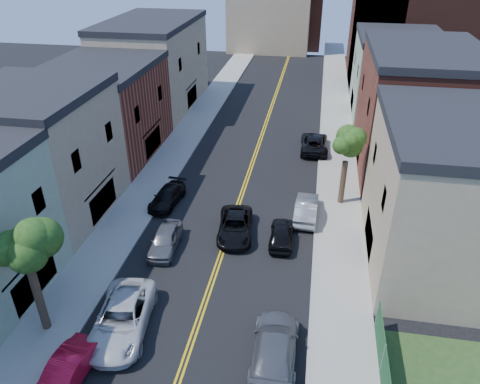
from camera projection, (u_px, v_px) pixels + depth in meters
The scene contains 24 objects.
sidewalk_left at pixel (182, 139), 46.73m from camera, with size 3.20×100.00×0.15m, color gray.
sidewalk_right at pixel (338, 150), 44.37m from camera, with size 3.20×100.00×0.15m, color gray.
curb_left at pixel (199, 141), 46.47m from camera, with size 0.30×100.00×0.15m, color gray.
curb_right at pixel (320, 149), 44.63m from camera, with size 0.30×100.00×0.15m, color gray.
bldg_left_tan_near at pixel (38, 158), 32.62m from camera, with size 9.00×10.00×9.00m, color #998466.
bldg_left_brick at pixel (105, 113), 42.27m from camera, with size 9.00×12.00×8.00m, color brown.
bldg_left_tan_far at pixel (154, 67), 53.86m from camera, with size 9.00×16.00×9.50m, color #998466.
bldg_right_tan at pixel (452, 200), 27.58m from camera, with size 9.00×12.00×9.00m, color #998466.
bldg_right_brick at pixel (416, 113), 39.30m from camera, with size 9.00×14.00×10.00m, color brown.
bldg_right_palegrn at pixel (395, 77), 51.63m from camera, with size 9.00×12.00×8.50m, color gray.
church at pixel (403, 27), 62.67m from camera, with size 16.20×14.20×22.60m.
backdrop_left at pixel (269, 15), 79.09m from camera, with size 14.00×8.00×12.00m, color #998466.
backdrop_center at pixel (294, 18), 82.40m from camera, with size 10.00×8.00×10.00m, color brown.
tree_left_mid at pixel (19, 228), 21.27m from camera, with size 5.20×5.20×9.29m.
tree_right_far at pixel (349, 136), 33.00m from camera, with size 4.40×4.40×8.03m.
red_sedan at pixel (66, 373), 21.24m from camera, with size 1.50×4.29×1.41m, color #BA0C28.
white_pickup at pixel (122, 318), 24.07m from camera, with size 2.74×5.94×1.65m, color silver.
grey_car_left at pixel (165, 240), 30.40m from camera, with size 1.72×4.27×1.45m, color #55565C.
black_car_left at pixel (167, 197), 35.52m from camera, with size 1.80×4.42×1.28m, color black.
grey_car_right at pixel (275, 348), 22.40m from camera, with size 2.25×5.54×1.61m, color #525359.
black_car_right at pixel (282, 234), 31.08m from camera, with size 1.61×4.01×1.37m, color black.
silver_car_right at pixel (306, 208), 33.76m from camera, with size 1.61×4.63×1.52m, color #929498.
dark_car_right_far at pixel (314, 143), 44.25m from camera, with size 2.54×5.51×1.53m, color black.
black_suv_lane at pixel (235, 226), 31.84m from camera, with size 2.33×5.05×1.40m, color black.
Camera 1 is at (5.38, -1.56, 18.62)m, focal length 34.00 mm.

